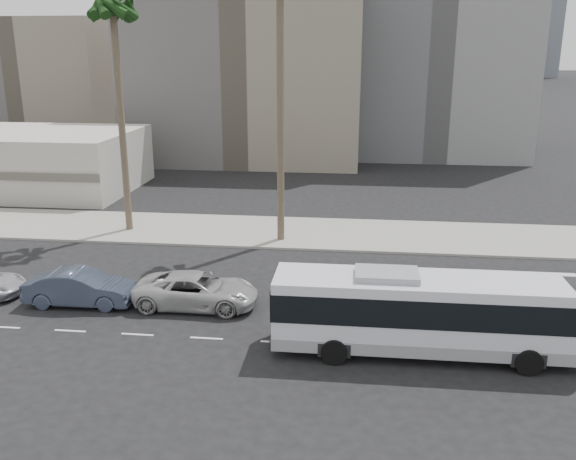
# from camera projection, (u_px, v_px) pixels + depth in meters

# --- Properties ---
(ground) EXTENTS (700.00, 700.00, 0.00)m
(ground) POSITION_uv_depth(u_px,v_px,m) (350.00, 346.00, 24.88)
(ground) COLOR black
(ground) RESTS_ON ground
(sidewalk_north) EXTENTS (120.00, 7.00, 0.15)m
(sidewalk_north) POSITION_uv_depth(u_px,v_px,m) (355.00, 234.00, 39.61)
(sidewalk_north) COLOR gray
(sidewalk_north) RESTS_ON ground
(commercial_low) EXTENTS (22.00, 12.16, 5.00)m
(commercial_low) POSITION_uv_depth(u_px,v_px,m) (6.00, 160.00, 52.26)
(commercial_low) COLOR #B9B4A8
(commercial_low) RESTS_ON ground
(midrise_beige_west) EXTENTS (24.00, 18.00, 18.00)m
(midrise_beige_west) POSITION_uv_depth(u_px,v_px,m) (250.00, 74.00, 66.49)
(midrise_beige_west) COLOR #645F5A
(midrise_beige_west) RESTS_ON ground
(midrise_gray_center) EXTENTS (20.00, 20.00, 26.00)m
(midrise_gray_center) POSITION_uv_depth(u_px,v_px,m) (432.00, 36.00, 69.77)
(midrise_gray_center) COLOR slate
(midrise_gray_center) RESTS_ON ground
(midrise_beige_far) EXTENTS (18.00, 16.00, 15.00)m
(midrise_beige_far) POSITION_uv_depth(u_px,v_px,m) (48.00, 84.00, 74.58)
(midrise_beige_far) COLOR #645F5A
(midrise_beige_far) RESTS_ON ground
(highrise_far) EXTENTS (22.00, 22.00, 60.00)m
(highrise_far) POSITION_uv_depth(u_px,v_px,m) (532.00, 3.00, 255.99)
(highrise_far) COLOR #525962
(highrise_far) RESTS_ON ground
(city_bus) EXTENTS (11.85, 2.90, 3.40)m
(city_bus) POSITION_uv_depth(u_px,v_px,m) (424.00, 312.00, 23.85)
(city_bus) COLOR silver
(city_bus) RESTS_ON ground
(car_a) EXTENTS (2.67, 5.77, 1.60)m
(car_a) POSITION_uv_depth(u_px,v_px,m) (197.00, 290.00, 28.53)
(car_a) COLOR #ADADAD
(car_a) RESTS_ON ground
(car_b) EXTENTS (1.95, 5.17, 1.68)m
(car_b) POSITION_uv_depth(u_px,v_px,m) (81.00, 288.00, 28.73)
(car_b) COLOR #333C4E
(car_b) RESTS_ON ground
(palm_mid) EXTENTS (4.94, 4.94, 15.27)m
(palm_mid) POSITION_uv_depth(u_px,v_px,m) (113.00, 13.00, 36.72)
(palm_mid) COLOR brown
(palm_mid) RESTS_ON ground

